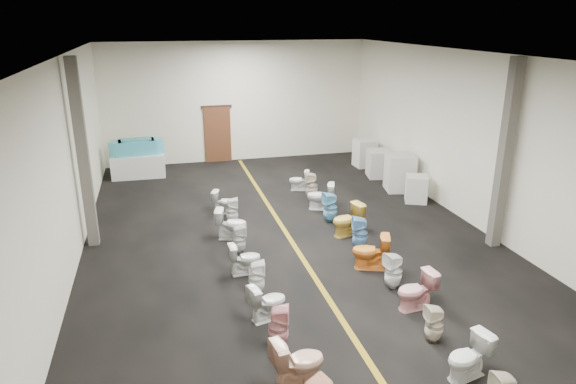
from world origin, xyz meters
name	(u,v)px	position (x,y,z in m)	size (l,w,h in m)	color
floor	(291,240)	(0.00, 0.00, 0.00)	(16.00, 16.00, 0.00)	black
ceiling	(291,55)	(0.00, 0.00, 4.50)	(16.00, 16.00, 0.00)	black
wall_back	(237,102)	(0.00, 8.00, 2.25)	(10.00, 10.00, 0.00)	silver
wall_front	(508,359)	(0.00, -8.00, 2.25)	(10.00, 10.00, 0.00)	silver
wall_left	(65,168)	(-5.00, 0.00, 2.25)	(16.00, 16.00, 0.00)	silver
wall_right	(476,141)	(5.00, 0.00, 2.25)	(16.00, 16.00, 0.00)	silver
aisle_stripe	(291,240)	(0.00, 0.00, 0.00)	(0.12, 15.60, 0.01)	olive
back_door	(218,135)	(-0.80, 7.94, 1.05)	(1.00, 0.10, 2.10)	#562D19
door_frame	(216,107)	(-0.80, 7.95, 2.12)	(1.15, 0.08, 0.10)	#331C11
column_left	(83,155)	(-4.75, 1.00, 2.25)	(0.25, 0.25, 4.50)	#59544C
column_right	(505,156)	(4.75, -1.50, 2.25)	(0.25, 0.25, 4.50)	#59544C
display_table	(139,165)	(-3.76, 6.62, 0.40)	(1.80, 0.90, 0.80)	silver
bathtub	(137,147)	(-3.76, 6.62, 1.07)	(1.85, 0.77, 0.55)	#42A8BF
appliance_crate_a	(416,189)	(4.40, 1.81, 0.40)	(0.63, 0.63, 0.81)	silver
appliance_crate_b	(400,173)	(4.40, 2.94, 0.59)	(0.86, 0.86, 1.18)	silver
appliance_crate_c	(380,164)	(4.40, 4.48, 0.47)	(0.83, 0.83, 0.94)	beige
appliance_crate_d	(365,153)	(4.40, 5.86, 0.51)	(0.71, 0.71, 1.01)	silver
toilet_left_2	(298,362)	(-1.26, -5.22, 0.41)	(0.46, 0.81, 0.82)	#DAA689
toilet_left_3	(279,326)	(-1.31, -4.19, 0.38)	(0.34, 0.35, 0.76)	pink
toilet_left_4	(268,302)	(-1.32, -3.33, 0.36)	(0.40, 0.70, 0.72)	silver
toilet_left_5	(257,277)	(-1.33, -2.37, 0.35)	(0.32, 0.33, 0.71)	white
toilet_left_6	(245,259)	(-1.41, -1.46, 0.35)	(0.39, 0.69, 0.71)	silver
toilet_left_7	(239,239)	(-1.37, -0.40, 0.35)	(0.31, 0.32, 0.70)	silver
toilet_left_8	(231,224)	(-1.42, 0.47, 0.39)	(0.44, 0.77, 0.79)	white
toilet_left_9	(232,211)	(-1.25, 1.48, 0.36)	(0.32, 0.33, 0.72)	white
toilet_left_10	(224,202)	(-1.35, 2.31, 0.33)	(0.37, 0.65, 0.66)	white
toilet_right_1	(468,357)	(1.31, -5.70, 0.37)	(0.41, 0.72, 0.74)	white
toilet_right_2	(434,324)	(1.29, -4.73, 0.35)	(0.31, 0.32, 0.69)	beige
toilet_right_3	(416,291)	(1.49, -3.69, 0.38)	(0.43, 0.75, 0.77)	#F0A5A8
toilet_right_4	(393,271)	(1.42, -2.86, 0.39)	(0.35, 0.36, 0.79)	white
toilet_right_5	(370,252)	(1.31, -1.93, 0.41)	(0.46, 0.80, 0.82)	orange
toilet_right_6	(360,233)	(1.48, -0.91, 0.41)	(0.37, 0.38, 0.82)	#6CA5D5
toilet_right_7	(348,220)	(1.48, -0.06, 0.42)	(0.47, 0.82, 0.83)	gold
toilet_right_8	(330,207)	(1.35, 0.90, 0.42)	(0.38, 0.39, 0.85)	#72B9DE
toilet_right_9	(321,196)	(1.40, 1.91, 0.40)	(0.45, 0.78, 0.80)	white
toilet_right_10	(312,186)	(1.42, 2.88, 0.42)	(0.37, 0.38, 0.83)	beige
toilet_right_11	(299,180)	(1.27, 3.74, 0.33)	(0.37, 0.65, 0.66)	white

